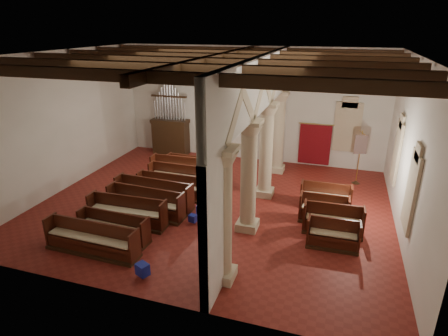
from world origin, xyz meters
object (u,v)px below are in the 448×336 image
Objects in this scene: processional_banner at (358,167)px; nave_pew_0 at (92,243)px; pipe_organ at (171,130)px; lectern at (220,151)px; aisle_pew_0 at (333,238)px.

processional_banner reaches higher than nave_pew_0.
pipe_organ is 10.22m from nave_pew_0.
lectern is 0.63× the size of aisle_pew_0.
processional_banner is (7.18, -1.38, 0.37)m from lectern.
nave_pew_0 is at bearing -114.76° from lectern.
pipe_organ reaches higher than lectern.
lectern is 0.42× the size of processional_banner.
pipe_organ is 10.25m from processional_banner.
processional_banner is at bearing -29.32° from lectern.
aisle_pew_0 is (6.36, -7.31, -0.11)m from lectern.
processional_banner is at bearing -7.79° from pipe_organ.
lectern is at bearing 151.77° from processional_banner.
lectern is 0.33× the size of nave_pew_0.
aisle_pew_0 is at bearing -115.33° from processional_banner.
lectern reaches higher than aisle_pew_0.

